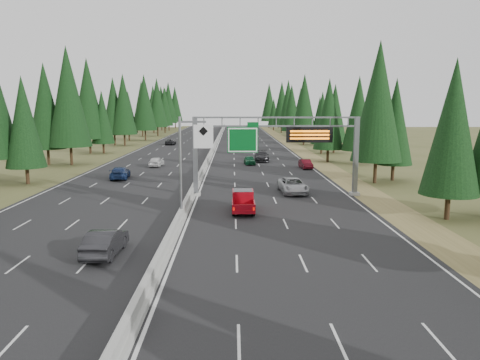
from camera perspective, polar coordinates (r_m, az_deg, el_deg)
The scene contains 19 objects.
road at distance 91.30m, azimuth -3.42°, elevation 3.35°, with size 32.00×260.00×0.08m, color black.
shoulder_right at distance 92.25m, azimuth 7.72°, elevation 3.34°, with size 3.60×260.00×0.06m, color olive.
shoulder_left at distance 93.79m, azimuth -14.36°, elevation 3.23°, with size 3.60×260.00×0.06m, color #494F25.
median_barrier at distance 91.27m, azimuth -3.42°, elevation 3.59°, with size 0.70×260.00×0.85m.
sign_gantry at distance 46.07m, azimuth 5.22°, elevation 4.46°, with size 16.75×0.98×7.80m.
hov_sign_pole at distance 36.15m, azimuth -6.37°, elevation 2.37°, with size 2.80×0.50×8.00m.
tree_row_right at distance 80.48m, azimuth 11.75°, elevation 8.88°, with size 11.53×240.21×18.87m.
tree_row_left at distance 91.17m, azimuth -17.60°, elevation 8.97°, with size 12.06×239.36×18.82m.
silver_minivan at distance 48.17m, azimuth 6.47°, elevation -0.67°, with size 2.55×5.52×1.53m, color #AFAFB4.
red_pickup at distance 39.71m, azimuth 0.36°, elevation -2.41°, with size 1.86×5.20×1.69m.
car_ahead_green at distance 71.95m, azimuth 1.17°, elevation 2.45°, with size 1.58×3.93×1.34m, color #135731.
car_ahead_dkred at distance 67.75m, azimuth 8.01°, elevation 1.95°, with size 1.36×3.91×1.29m, color #4D0B14.
car_ahead_dkgrey at distance 76.27m, azimuth 2.66°, elevation 2.92°, with size 2.30×5.65×1.64m, color black.
car_ahead_white at distance 123.63m, azimuth -0.30°, elevation 5.19°, with size 2.62×5.67×1.58m, color silver.
car_ahead_far at distance 137.91m, azimuth -0.77°, elevation 5.57°, with size 1.82×4.52×1.54m, color black.
car_onc_near at distance 29.10m, azimuth -16.11°, elevation -7.28°, with size 1.66×4.75×1.56m, color #232325.
car_onc_blue at distance 59.20m, azimuth -14.42°, elevation 0.86°, with size 2.07×5.10×1.48m, color navy.
car_onc_white at distance 70.48m, azimuth -10.15°, elevation 2.23°, with size 1.71×4.24×1.44m, color silver.
car_onc_far at distance 111.22m, azimuth -8.44°, elevation 4.63°, with size 2.21×4.80×1.33m, color black.
Camera 1 is at (4.04, -10.79, 8.78)m, focal length 35.00 mm.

